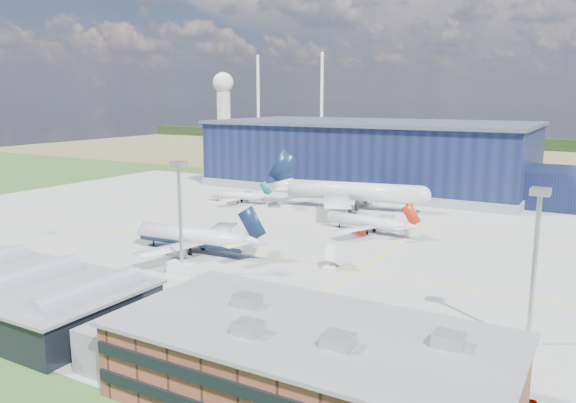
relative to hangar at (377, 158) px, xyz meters
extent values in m
plane|color=#2A5520|center=(-2.81, -94.80, -11.62)|extent=(600.00, 600.00, 0.00)
cube|color=gray|center=(-2.81, -84.80, -11.59)|extent=(220.00, 160.00, 0.06)
cube|color=#F5ED0C|center=(-2.81, -104.80, -11.54)|extent=(180.00, 0.40, 0.02)
cube|color=#F5ED0C|center=(-2.81, -59.80, -11.54)|extent=(180.00, 0.40, 0.02)
cube|color=#F5ED0C|center=(-32.81, -84.80, -11.54)|extent=(0.40, 120.00, 0.02)
cube|color=#F5ED0C|center=(37.19, -84.80, -11.54)|extent=(0.40, 120.00, 0.02)
cube|color=olive|center=(-2.81, 125.20, -11.62)|extent=(600.00, 220.00, 0.01)
cube|color=black|center=(-2.81, 205.20, -7.62)|extent=(600.00, 8.00, 8.00)
cylinder|color=white|center=(-182.81, 195.20, 23.38)|extent=(2.40, 2.40, 70.00)
cylinder|color=white|center=(-122.81, 195.20, 23.38)|extent=(2.40, 2.40, 70.00)
cylinder|color=silver|center=(-222.81, 200.20, 8.38)|extent=(12.00, 12.00, 40.00)
sphere|color=white|center=(-222.81, 200.20, 36.38)|extent=(18.00, 18.00, 18.00)
cube|color=#111838|center=(-2.81, 0.20, 0.88)|extent=(120.00, 60.00, 25.00)
cube|color=gray|center=(-2.81, 0.20, -10.02)|extent=(121.00, 61.00, 3.20)
cube|color=#4B505F|center=(-2.81, 0.20, 13.88)|extent=(122.00, 62.00, 1.20)
cube|color=#111838|center=(69.19, -4.80, -5.62)|extent=(24.00, 30.00, 12.00)
cube|color=brown|center=(52.19, -154.80, -7.12)|extent=(45.00, 22.00, 9.00)
cube|color=slate|center=(52.19, -154.80, -2.42)|extent=(46.00, 23.00, 0.50)
cube|color=black|center=(52.19, -166.00, -5.12)|extent=(44.00, 0.40, 1.40)
cube|color=black|center=(52.19, -143.60, -8.62)|extent=(44.00, 0.40, 1.40)
cube|color=black|center=(52.19, -143.60, -5.12)|extent=(44.00, 0.40, 1.40)
cube|color=#A2A29D|center=(42.19, -152.80, -1.52)|extent=(3.20, 2.60, 1.60)
cube|color=#A2A29D|center=(57.19, -157.80, -1.52)|extent=(3.20, 2.60, 1.60)
cube|color=#A2A29D|center=(67.19, -151.80, -1.52)|extent=(3.20, 2.60, 1.60)
cube|color=#A2A29D|center=(47.19, -159.80, -1.52)|extent=(3.20, 2.60, 1.60)
cube|color=slate|center=(27.19, -154.80, -8.62)|extent=(10.00, 18.00, 6.00)
cylinder|color=#98A6BC|center=(1.19, -154.80, -5.22)|extent=(4.40, 18.00, 4.40)
cylinder|color=#98A6BC|center=(15.19, -154.80, -5.22)|extent=(4.40, 18.00, 4.40)
cylinder|color=#A9ABB0|center=(7.19, -124.80, -0.62)|extent=(0.70, 0.70, 22.00)
cube|color=#A9ABB0|center=(7.19, -124.80, 10.88)|extent=(2.60, 2.60, 1.00)
cylinder|color=#A9ABB0|center=(72.19, -124.80, -0.62)|extent=(0.70, 0.70, 22.00)
cube|color=#A9ABB0|center=(72.19, -124.80, 10.88)|extent=(2.60, 2.60, 1.00)
cube|color=silver|center=(7.12, -124.92, -10.34)|extent=(5.89, 2.64, 2.55)
cube|color=silver|center=(24.14, -65.11, -11.00)|extent=(2.76, 3.33, 1.23)
cube|color=gold|center=(4.51, -32.80, -10.95)|extent=(2.05, 3.13, 1.33)
cube|color=silver|center=(12.31, -37.54, -10.95)|extent=(3.37, 2.51, 1.34)
cube|color=silver|center=(31.80, -105.33, -9.96)|extent=(2.55, 5.36, 3.32)
imported|color=#99999E|center=(74.01, -142.80, -11.06)|extent=(3.49, 2.55, 1.11)
imported|color=#99999E|center=(58.26, -142.80, -10.95)|extent=(4.18, 2.00, 1.32)
camera|label=1|loc=(80.30, -208.17, 23.69)|focal=35.00mm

